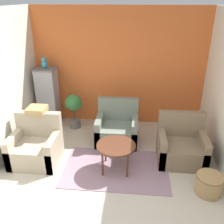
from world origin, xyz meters
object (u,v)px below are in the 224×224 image
armchair_left (36,147)px  armchair_middle (117,129)px  armchair_right (181,147)px  parrot (44,63)px  coffee_table (116,147)px  birdcage (48,98)px  wicker_basket (209,184)px  potted_plant (74,106)px

armchair_left → armchair_middle: same height
armchair_right → parrot: 3.38m
coffee_table → birdcage: bearing=137.1°
parrot → wicker_basket: size_ratio=0.61×
coffee_table → armchair_middle: 1.00m
armchair_middle → birdcage: (-1.67, 0.62, 0.41)m
armchair_left → birdcage: bearing=98.6°
armchair_right → birdcage: (-2.92, 1.20, 0.41)m
armchair_left → wicker_basket: (3.01, -0.58, -0.11)m
coffee_table → armchair_left: 1.52m
armchair_left → parrot: size_ratio=3.42×
armchair_left → birdcage: birdcage is taller
wicker_basket → coffee_table: bearing=163.2°
birdcage → parrot: 0.82m
parrot → birdcage: bearing=-90.0°
potted_plant → wicker_basket: 3.28m
armchair_left → birdcage: size_ratio=0.64×
birdcage → potted_plant: (0.62, -0.11, -0.15)m
armchair_right → armchair_middle: 1.37m
armchair_middle → wicker_basket: (1.56, -1.44, -0.11)m
wicker_basket → birdcage: bearing=147.5°
coffee_table → armchair_right: size_ratio=0.77×
coffee_table → potted_plant: potted_plant is taller
armchair_right → birdcage: birdcage is taller
armchair_right → armchair_middle: same height
birdcage → parrot: parrot is taller
armchair_left → potted_plant: 1.45m
armchair_right → armchair_left: bearing=-174.0°
armchair_middle → coffee_table: bearing=-86.6°
armchair_left → armchair_middle: bearing=30.7°
armchair_middle → birdcage: bearing=159.6°
armchair_left → wicker_basket: size_ratio=2.09×
potted_plant → wicker_basket: size_ratio=1.94×
coffee_table → potted_plant: (-1.11, 1.49, 0.08)m
armchair_left → potted_plant: size_ratio=1.08×
armchair_right → armchair_middle: size_ratio=1.00×
birdcage → armchair_middle: bearing=-20.4°
coffee_table → birdcage: (-1.73, 1.61, 0.23)m
armchair_left → parrot: 1.94m
coffee_table → wicker_basket: coffee_table is taller
wicker_basket → armchair_right: bearing=110.0°
armchair_left → potted_plant: armchair_left is taller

